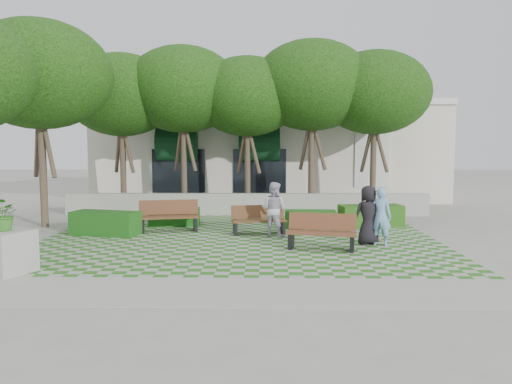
{
  "coord_description": "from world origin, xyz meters",
  "views": [
    {
      "loc": [
        0.82,
        -14.29,
        2.88
      ],
      "look_at": [
        0.5,
        1.5,
        1.4
      ],
      "focal_mm": 35.0,
      "sensor_mm": 36.0,
      "label": 1
    }
  ],
  "objects_px": {
    "hedge_east": "(371,216)",
    "hedge_midleft": "(174,217)",
    "bench_mid": "(259,220)",
    "person_blue": "(381,216)",
    "person_white": "(274,209)",
    "hedge_midright": "(310,219)",
    "bench_east": "(322,232)",
    "bench_west": "(169,216)",
    "planter_front": "(6,243)",
    "person_dark": "(368,215)",
    "hedge_west": "(105,223)"
  },
  "relations": [
    {
      "from": "bench_east",
      "to": "hedge_east",
      "type": "xyz_separation_m",
      "value": [
        2.18,
        3.96,
        -0.1
      ]
    },
    {
      "from": "bench_east",
      "to": "person_blue",
      "type": "xyz_separation_m",
      "value": [
        1.76,
        0.61,
        0.37
      ]
    },
    {
      "from": "bench_east",
      "to": "hedge_midleft",
      "type": "bearing_deg",
      "value": 152.46
    },
    {
      "from": "hedge_west",
      "to": "person_white",
      "type": "height_order",
      "value": "person_white"
    },
    {
      "from": "hedge_east",
      "to": "person_blue",
      "type": "xyz_separation_m",
      "value": [
        -0.43,
        -3.35,
        0.46
      ]
    },
    {
      "from": "hedge_midleft",
      "to": "person_white",
      "type": "height_order",
      "value": "person_white"
    },
    {
      "from": "bench_west",
      "to": "person_white",
      "type": "distance_m",
      "value": 3.63
    },
    {
      "from": "hedge_midleft",
      "to": "person_blue",
      "type": "height_order",
      "value": "person_blue"
    },
    {
      "from": "hedge_midright",
      "to": "bench_west",
      "type": "bearing_deg",
      "value": -171.25
    },
    {
      "from": "bench_east",
      "to": "hedge_west",
      "type": "xyz_separation_m",
      "value": [
        -6.73,
        2.14,
        -0.1
      ]
    },
    {
      "from": "bench_east",
      "to": "bench_mid",
      "type": "xyz_separation_m",
      "value": [
        -1.78,
        2.43,
        -0.03
      ]
    },
    {
      "from": "bench_east",
      "to": "hedge_east",
      "type": "bearing_deg",
      "value": 73.39
    },
    {
      "from": "bench_mid",
      "to": "bench_west",
      "type": "bearing_deg",
      "value": 161.53
    },
    {
      "from": "bench_mid",
      "to": "person_blue",
      "type": "relative_size",
      "value": 1.09
    },
    {
      "from": "planter_front",
      "to": "person_white",
      "type": "relative_size",
      "value": 1.0
    },
    {
      "from": "person_dark",
      "to": "bench_mid",
      "type": "bearing_deg",
      "value": -39.41
    },
    {
      "from": "planter_front",
      "to": "person_dark",
      "type": "relative_size",
      "value": 1.0
    },
    {
      "from": "bench_west",
      "to": "hedge_east",
      "type": "relative_size",
      "value": 0.94
    },
    {
      "from": "hedge_midright",
      "to": "person_white",
      "type": "relative_size",
      "value": 1.02
    },
    {
      "from": "hedge_west",
      "to": "person_dark",
      "type": "distance_m",
      "value": 8.29
    },
    {
      "from": "bench_west",
      "to": "hedge_east",
      "type": "xyz_separation_m",
      "value": [
        6.99,
        1.09,
        -0.12
      ]
    },
    {
      "from": "bench_mid",
      "to": "hedge_midleft",
      "type": "height_order",
      "value": "bench_mid"
    },
    {
      "from": "bench_east",
      "to": "hedge_west",
      "type": "height_order",
      "value": "bench_east"
    },
    {
      "from": "bench_mid",
      "to": "hedge_midleft",
      "type": "xyz_separation_m",
      "value": [
        -3.06,
        1.6,
        -0.13
      ]
    },
    {
      "from": "bench_east",
      "to": "hedge_east",
      "type": "distance_m",
      "value": 4.52
    },
    {
      "from": "person_blue",
      "to": "person_white",
      "type": "xyz_separation_m",
      "value": [
        -3.06,
        1.37,
        0.02
      ]
    },
    {
      "from": "bench_mid",
      "to": "person_white",
      "type": "distance_m",
      "value": 0.78
    },
    {
      "from": "person_dark",
      "to": "hedge_midright",
      "type": "bearing_deg",
      "value": -75.16
    },
    {
      "from": "person_white",
      "to": "bench_mid",
      "type": "bearing_deg",
      "value": -17.49
    },
    {
      "from": "hedge_east",
      "to": "person_white",
      "type": "bearing_deg",
      "value": -150.44
    },
    {
      "from": "bench_east",
      "to": "bench_west",
      "type": "relative_size",
      "value": 0.96
    },
    {
      "from": "hedge_east",
      "to": "bench_mid",
      "type": "bearing_deg",
      "value": -158.97
    },
    {
      "from": "bench_mid",
      "to": "hedge_east",
      "type": "relative_size",
      "value": 0.84
    },
    {
      "from": "bench_mid",
      "to": "planter_front",
      "type": "bearing_deg",
      "value": -147.72
    },
    {
      "from": "hedge_midleft",
      "to": "bench_west",
      "type": "bearing_deg",
      "value": -88.29
    },
    {
      "from": "person_dark",
      "to": "person_white",
      "type": "xyz_separation_m",
      "value": [
        -2.73,
        1.24,
        0.0
      ]
    },
    {
      "from": "hedge_midright",
      "to": "hedge_midleft",
      "type": "xyz_separation_m",
      "value": [
        -4.84,
        0.43,
        0.0
      ]
    },
    {
      "from": "bench_west",
      "to": "bench_mid",
      "type": "bearing_deg",
      "value": -20.01
    },
    {
      "from": "bench_mid",
      "to": "person_white",
      "type": "height_order",
      "value": "person_white"
    },
    {
      "from": "bench_east",
      "to": "hedge_midleft",
      "type": "xyz_separation_m",
      "value": [
        -4.84,
        4.03,
        -0.16
      ]
    },
    {
      "from": "bench_mid",
      "to": "hedge_midright",
      "type": "height_order",
      "value": "bench_mid"
    },
    {
      "from": "bench_east",
      "to": "hedge_east",
      "type": "relative_size",
      "value": 0.9
    },
    {
      "from": "hedge_east",
      "to": "planter_front",
      "type": "height_order",
      "value": "planter_front"
    },
    {
      "from": "bench_mid",
      "to": "person_blue",
      "type": "distance_m",
      "value": 4.0
    },
    {
      "from": "planter_front",
      "to": "bench_mid",
      "type": "bearing_deg",
      "value": 42.58
    },
    {
      "from": "planter_front",
      "to": "person_white",
      "type": "bearing_deg",
      "value": 37.69
    },
    {
      "from": "hedge_east",
      "to": "hedge_midleft",
      "type": "distance_m",
      "value": 7.02
    },
    {
      "from": "hedge_west",
      "to": "planter_front",
      "type": "bearing_deg",
      "value": -97.84
    },
    {
      "from": "bench_east",
      "to": "hedge_midright",
      "type": "bearing_deg",
      "value": 102.23
    },
    {
      "from": "hedge_east",
      "to": "hedge_west",
      "type": "height_order",
      "value": "hedge_east"
    }
  ]
}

